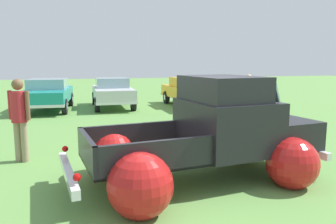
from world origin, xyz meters
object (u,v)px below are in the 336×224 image
at_px(show_car_1, 112,92).
at_px(spectator_1, 248,92).
at_px(show_car_2, 191,91).
at_px(spectator_0, 19,115).
at_px(vintage_pickup_truck, 214,139).
at_px(show_car_0, 48,93).

xyz_separation_m(show_car_1, spectator_1, (4.97, -4.18, 0.19)).
bearing_deg(show_car_1, show_car_2, 81.82).
xyz_separation_m(spectator_0, spectator_1, (7.97, 4.08, -0.08)).
xyz_separation_m(show_car_1, show_car_2, (3.80, -0.64, 0.01)).
relative_size(show_car_2, spectator_1, 2.63).
bearing_deg(spectator_1, vintage_pickup_truck, 15.40).
bearing_deg(show_car_0, spectator_1, 67.88).
distance_m(vintage_pickup_truck, spectator_0, 4.22).
distance_m(show_car_2, spectator_0, 10.21).
bearing_deg(spectator_0, show_car_2, 169.73).
xyz_separation_m(vintage_pickup_truck, show_car_0, (-3.55, 10.34, 0.03)).
distance_m(show_car_0, spectator_0, 8.18).
height_order(show_car_0, spectator_1, spectator_1).
distance_m(show_car_1, show_car_2, 3.86).
bearing_deg(show_car_2, spectator_0, -41.34).
height_order(show_car_2, spectator_0, spectator_0).
bearing_deg(spectator_0, show_car_1, -168.45).
height_order(show_car_1, spectator_1, spectator_1).
distance_m(vintage_pickup_truck, show_car_1, 10.44).
bearing_deg(show_car_1, show_car_0, -86.98).
bearing_deg(show_car_1, vintage_pickup_truck, 4.77).
distance_m(vintage_pickup_truck, show_car_2, 10.29).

